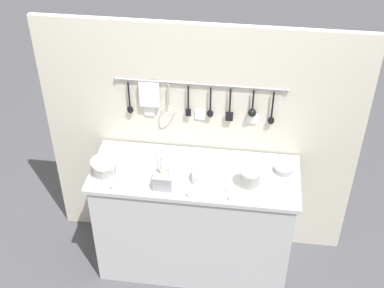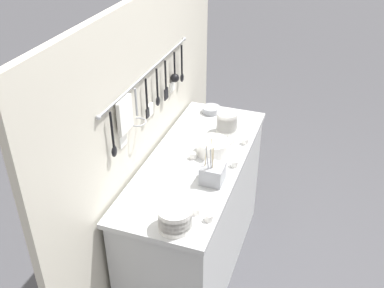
{
  "view_description": "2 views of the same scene",
  "coord_description": "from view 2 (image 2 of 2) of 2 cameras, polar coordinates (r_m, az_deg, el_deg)",
  "views": [
    {
      "loc": [
        0.33,
        -2.68,
        3.2
      ],
      "look_at": [
        -0.02,
        -0.03,
        1.15
      ],
      "focal_mm": 50.0,
      "sensor_mm": 36.0,
      "label": 1
    },
    {
      "loc": [
        -2.08,
        -0.7,
        2.37
      ],
      "look_at": [
        -0.06,
        0.01,
        1.02
      ],
      "focal_mm": 42.0,
      "sensor_mm": 36.0,
      "label": 2
    }
  ],
  "objects": [
    {
      "name": "cup_edge_near",
      "position": [
        2.64,
        0.11,
        -1.52
      ],
      "size": [
        0.04,
        0.04,
        0.04
      ],
      "color": "white",
      "rests_on": "counter"
    },
    {
      "name": "cup_beside_plates",
      "position": [
        2.8,
        5.1,
        0.47
      ],
      "size": [
        0.04,
        0.04,
        0.04
      ],
      "color": "white",
      "rests_on": "counter"
    },
    {
      "name": "plate_stack",
      "position": [
        2.68,
        2.68,
        -0.4
      ],
      "size": [
        0.19,
        0.19,
        0.09
      ],
      "color": "white",
      "rests_on": "counter"
    },
    {
      "name": "ground_plane",
      "position": [
        3.23,
        0.48,
        -15.05
      ],
      "size": [
        20.0,
        20.0,
        0.0
      ],
      "primitive_type": "plane",
      "color": "#424247"
    },
    {
      "name": "bowl_stack_short_front",
      "position": [
        2.89,
        4.45,
        2.76
      ],
      "size": [
        0.13,
        0.13,
        0.14
      ],
      "color": "white",
      "rests_on": "counter"
    },
    {
      "name": "cup_mid_row",
      "position": [
        2.8,
        6.77,
        0.38
      ],
      "size": [
        0.04,
        0.04,
        0.04
      ],
      "color": "white",
      "rests_on": "counter"
    },
    {
      "name": "cutlery_caddy",
      "position": [
        2.44,
        2.63,
        -3.77
      ],
      "size": [
        0.12,
        0.12,
        0.26
      ],
      "color": "#93969E",
      "rests_on": "counter"
    },
    {
      "name": "bowl_stack_wide_centre",
      "position": [
        2.15,
        -2.19,
        -9.4
      ],
      "size": [
        0.16,
        0.16,
        0.11
      ],
      "color": "white",
      "rests_on": "counter"
    },
    {
      "name": "steel_mixing_bowl",
      "position": [
        3.14,
        2.46,
        4.37
      ],
      "size": [
        0.13,
        0.13,
        0.04
      ],
      "color": "#93969E",
      "rests_on": "counter"
    },
    {
      "name": "back_wall",
      "position": [
        2.73,
        -5.55,
        -0.29
      ],
      "size": [
        2.19,
        0.11,
        1.81
      ],
      "color": "beige",
      "rests_on": "ground"
    },
    {
      "name": "cup_front_right",
      "position": [
        2.21,
        2.18,
        -9.29
      ],
      "size": [
        0.04,
        0.04,
        0.04
      ],
      "color": "white",
      "rests_on": "counter"
    },
    {
      "name": "cup_centre",
      "position": [
        2.59,
        5.43,
        -2.46
      ],
      "size": [
        0.04,
        0.04,
        0.04
      ],
      "color": "white",
      "rests_on": "counter"
    },
    {
      "name": "counter",
      "position": [
        2.92,
        0.51,
        -9.1
      ],
      "size": [
        1.39,
        0.55,
        0.89
      ],
      "color": "#B7BABC",
      "rests_on": "ground"
    },
    {
      "name": "cup_back_left",
      "position": [
        2.25,
        0.52,
        -8.46
      ],
      "size": [
        0.04,
        0.04,
        0.04
      ],
      "color": "white",
      "rests_on": "counter"
    }
  ]
}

